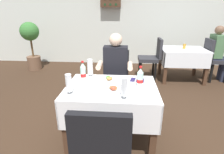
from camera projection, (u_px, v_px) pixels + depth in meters
name	position (u px, v px, depth m)	size (l,w,h in m)	color
ground_plane	(108.00, 142.00, 2.25)	(11.00, 11.00, 0.00)	#382619
back_wall	(120.00, 12.00, 5.15)	(11.00, 0.12, 3.05)	silver
main_dining_table	(111.00, 100.00, 2.12)	(1.05, 0.78, 0.74)	white
chair_far_diner_seat	(115.00, 78.00, 2.85)	(0.44, 0.50, 0.97)	black
chair_near_camera_side	(103.00, 149.00, 1.39)	(0.44, 0.50, 0.97)	black
seated_diner_far	(115.00, 71.00, 2.69)	(0.50, 0.46, 1.26)	#282D42
plate_near_camera	(113.00, 90.00, 1.94)	(0.24, 0.24, 0.06)	white
plate_far_diner	(111.00, 79.00, 2.23)	(0.22, 0.22, 0.05)	white
beer_glass_left	(90.00, 68.00, 2.33)	(0.07, 0.07, 0.23)	white
beer_glass_middle	(69.00, 83.00, 1.83)	(0.07, 0.07, 0.22)	white
beer_glass_right	(124.00, 88.00, 1.73)	(0.07, 0.07, 0.22)	white
cola_bottle_primary	(140.00, 78.00, 2.00)	(0.07, 0.07, 0.25)	silver
cola_bottle_secondary	(83.00, 73.00, 2.16)	(0.07, 0.07, 0.26)	silver
napkin_cutlery_set	(137.00, 80.00, 2.23)	(0.19, 0.20, 0.01)	#231E4C
background_dining_table	(183.00, 57.00, 4.12)	(0.99, 0.78, 0.74)	white
background_chair_left	(152.00, 56.00, 4.17)	(0.50, 0.44, 0.97)	#2D2D33
background_chair_right	(214.00, 58.00, 4.07)	(0.50, 0.44, 0.97)	#2D2D33
background_patron	(218.00, 51.00, 4.01)	(0.46, 0.50, 1.26)	#282D42
background_table_tumbler	(184.00, 46.00, 4.05)	(0.06, 0.06, 0.11)	#C68928
potted_plant_corner	(31.00, 41.00, 4.79)	(0.49, 0.49, 1.29)	brown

